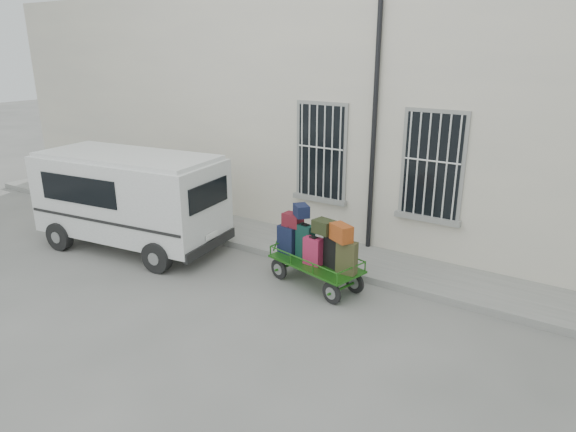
% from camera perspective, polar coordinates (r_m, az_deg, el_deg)
% --- Properties ---
extents(ground, '(80.00, 80.00, 0.00)m').
position_cam_1_polar(ground, '(10.48, -2.82, -7.99)').
color(ground, slate).
rests_on(ground, ground).
extents(building, '(24.00, 5.15, 6.00)m').
position_cam_1_polar(building, '(14.29, 10.36, 11.45)').
color(building, beige).
rests_on(building, ground).
extents(sidewalk, '(24.00, 1.70, 0.15)m').
position_cam_1_polar(sidewalk, '(12.13, 3.32, -3.82)').
color(sidewalk, gray).
rests_on(sidewalk, ground).
extents(luggage_cart, '(2.32, 1.31, 1.61)m').
position_cam_1_polar(luggage_cart, '(10.28, 3.16, -3.57)').
color(luggage_cart, black).
rests_on(luggage_cart, ground).
extents(van, '(4.76, 2.53, 2.29)m').
position_cam_1_polar(van, '(12.66, -17.14, 2.26)').
color(van, silver).
rests_on(van, ground).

